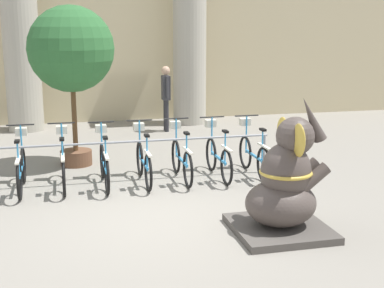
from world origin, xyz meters
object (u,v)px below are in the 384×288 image
(bicycle_5, at_px, (181,158))
(person_pedestrian, at_px, (166,92))
(bicycle_2, at_px, (63,165))
(bicycle_4, at_px, (143,161))
(bicycle_7, at_px, (253,154))
(bicycle_1, at_px, (21,168))
(bicycle_3, at_px, (104,163))
(potted_tree, at_px, (71,52))
(bicycle_6, at_px, (218,156))
(elephant_statue, at_px, (285,187))

(bicycle_5, height_order, person_pedestrian, person_pedestrian)
(bicycle_2, xyz_separation_m, bicycle_4, (1.42, -0.03, 0.00))
(bicycle_7, distance_m, person_pedestrian, 4.79)
(bicycle_1, height_order, bicycle_3, same)
(bicycle_2, bearing_deg, bicycle_7, -0.13)
(bicycle_7, bearing_deg, potted_tree, 154.62)
(bicycle_3, height_order, bicycle_5, same)
(bicycle_2, relative_size, bicycle_7, 1.00)
(potted_tree, bearing_deg, bicycle_7, -25.38)
(bicycle_1, xyz_separation_m, bicycle_5, (2.84, 0.01, 0.00))
(bicycle_4, bearing_deg, bicycle_6, 1.17)
(bicycle_2, distance_m, bicycle_7, 3.55)
(bicycle_4, distance_m, bicycle_5, 0.71)
(bicycle_2, bearing_deg, elephant_statue, -44.39)
(potted_tree, bearing_deg, bicycle_5, -39.80)
(bicycle_1, distance_m, bicycle_6, 3.55)
(bicycle_3, xyz_separation_m, potted_tree, (-0.45, 1.61, 1.89))
(bicycle_4, xyz_separation_m, potted_tree, (-1.16, 1.59, 1.89))
(bicycle_2, height_order, elephant_statue, elephant_statue)
(bicycle_4, height_order, potted_tree, potted_tree)
(bicycle_4, relative_size, elephant_statue, 0.88)
(potted_tree, bearing_deg, bicycle_6, -31.14)
(bicycle_1, xyz_separation_m, bicycle_4, (2.13, -0.02, 0.00))
(bicycle_3, xyz_separation_m, bicycle_6, (2.13, 0.05, 0.00))
(bicycle_5, xyz_separation_m, bicycle_7, (1.42, -0.00, 0.00))
(bicycle_6, distance_m, elephant_statue, 2.89)
(bicycle_6, distance_m, person_pedestrian, 4.73)
(bicycle_7, distance_m, potted_tree, 4.10)
(bicycle_7, relative_size, person_pedestrian, 0.96)
(bicycle_3, height_order, elephant_statue, elephant_statue)
(bicycle_1, height_order, bicycle_4, same)
(bicycle_2, distance_m, bicycle_6, 2.84)
(bicycle_1, xyz_separation_m, bicycle_7, (4.26, 0.01, 0.00))
(bicycle_1, relative_size, bicycle_5, 1.00)
(bicycle_4, bearing_deg, bicycle_7, 0.72)
(person_pedestrian, bearing_deg, potted_tree, -128.60)
(bicycle_1, relative_size, potted_tree, 0.52)
(bicycle_2, xyz_separation_m, person_pedestrian, (2.75, 4.67, 0.65))
(bicycle_3, distance_m, bicycle_5, 1.42)
(person_pedestrian, bearing_deg, bicycle_6, -88.94)
(bicycle_1, height_order, person_pedestrian, person_pedestrian)
(bicycle_2, bearing_deg, potted_tree, 80.55)
(bicycle_4, distance_m, bicycle_7, 2.13)
(bicycle_6, xyz_separation_m, potted_tree, (-2.58, 1.56, 1.89))
(bicycle_3, height_order, potted_tree, potted_tree)
(bicycle_7, xyz_separation_m, elephant_statue, (-0.60, -2.87, 0.24))
(bicycle_6, bearing_deg, bicycle_4, -178.83)
(bicycle_4, xyz_separation_m, elephant_statue, (1.52, -2.85, 0.24))
(bicycle_1, distance_m, bicycle_3, 1.42)
(bicycle_4, bearing_deg, potted_tree, 126.17)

